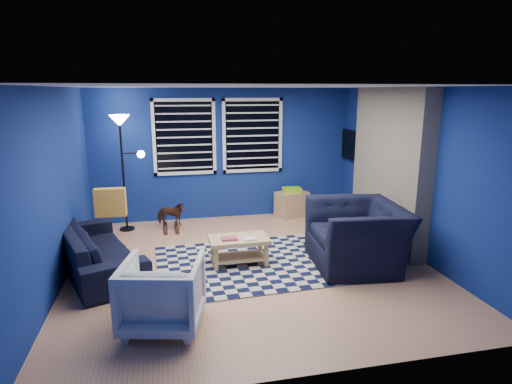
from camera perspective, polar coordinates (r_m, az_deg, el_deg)
floor at (r=6.23m, az=-0.74°, el=-9.75°), size 5.00×5.00×0.00m
ceiling at (r=5.73m, az=-0.82°, el=13.89°), size 5.00×5.00×0.00m
wall_back at (r=8.28m, az=-4.25°, el=5.04°), size 5.00×0.00×5.00m
wall_left at (r=5.90m, az=-25.30°, el=0.35°), size 0.00×5.00×5.00m
wall_right at (r=6.80m, az=20.35°, el=2.39°), size 0.00×5.00×5.00m
fireplace at (r=7.16m, az=17.24°, el=2.71°), size 0.65×2.00×2.50m
window_left at (r=8.13m, az=-9.53°, el=7.22°), size 1.17×0.06×1.42m
window_right at (r=8.30m, az=-0.46°, el=7.53°), size 1.17×0.06×1.42m
tv at (r=8.48m, az=12.91°, el=5.96°), size 0.07×1.00×0.58m
rug at (r=6.26m, az=-1.32°, el=-9.57°), size 2.59×2.12×0.02m
sofa at (r=6.35m, az=-20.36°, el=-7.17°), size 2.29×1.52×0.62m
armchair_big at (r=6.26m, az=13.31°, el=-5.64°), size 1.47×1.32×0.89m
armchair_bent at (r=4.71m, az=-12.37°, el=-13.09°), size 0.97×0.99×0.75m
rocking_horse at (r=7.82m, az=-11.32°, el=-2.92°), size 0.38×0.56×0.44m
coffee_table at (r=6.17m, az=-2.31°, el=-7.09°), size 0.85×0.50×0.42m
cabinet at (r=8.52m, az=4.78°, el=-1.54°), size 0.69×0.57×0.58m
floor_lamp at (r=7.74m, az=-17.44°, el=7.06°), size 0.56×0.34×2.05m
throw_pillow at (r=6.69m, az=-18.85°, el=-1.32°), size 0.45×0.16×0.42m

